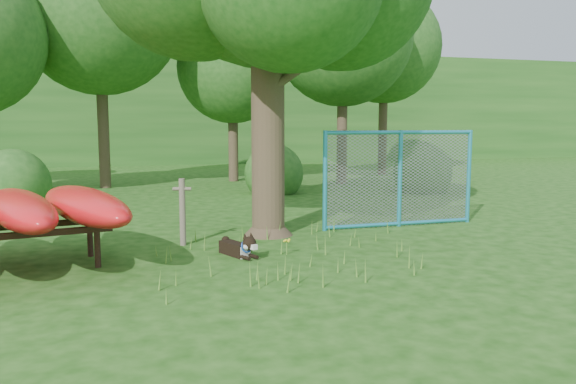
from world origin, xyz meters
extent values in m
plane|color=#16440D|center=(0.00, 0.00, 0.00)|extent=(80.00, 80.00, 0.00)
cylinder|color=#3C2E20|center=(0.25, 2.71, 2.43)|extent=(0.80, 0.80, 4.85)
cone|color=#3C2E20|center=(0.25, 2.71, 0.24)|extent=(1.20, 1.20, 0.49)
cylinder|color=#3C2E20|center=(0.79, 2.51, 3.11)|extent=(1.37, 0.18, 1.03)
cylinder|color=#3C2E20|center=(-0.14, 3.06, 3.49)|extent=(0.85, 0.98, 0.99)
cylinder|color=brown|center=(-1.40, 2.23, 0.58)|extent=(0.13, 0.13, 1.17)
cylinder|color=brown|center=(-1.40, 2.23, 0.99)|extent=(0.32, 0.13, 0.06)
cylinder|color=black|center=(-2.76, 1.04, 0.28)|extent=(0.10, 0.10, 0.55)
cylinder|color=black|center=(-2.90, 1.80, 0.28)|extent=(0.10, 0.10, 0.55)
ellipsoid|color=red|center=(-3.80, 1.23, 0.88)|extent=(1.80, 3.38, 0.53)
ellipsoid|color=red|center=(-2.94, 1.40, 0.88)|extent=(1.90, 3.36, 0.53)
cube|color=black|center=(-0.68, 1.26, 0.10)|extent=(0.44, 0.63, 0.20)
cube|color=silver|center=(-0.58, 1.02, 0.09)|extent=(0.22, 0.18, 0.19)
sphere|color=black|center=(-0.52, 0.88, 0.26)|extent=(0.22, 0.22, 0.22)
cube|color=silver|center=(-0.48, 0.79, 0.22)|extent=(0.13, 0.14, 0.08)
sphere|color=silver|center=(-0.57, 0.84, 0.22)|extent=(0.10, 0.10, 0.10)
sphere|color=silver|center=(-0.45, 0.89, 0.22)|extent=(0.10, 0.10, 0.10)
cone|color=black|center=(-0.58, 0.89, 0.37)|extent=(0.09, 0.11, 0.11)
cone|color=black|center=(-0.48, 0.94, 0.37)|extent=(0.12, 0.12, 0.11)
cylinder|color=black|center=(-0.60, 0.87, 0.04)|extent=(0.16, 0.26, 0.06)
cylinder|color=black|center=(-0.46, 0.94, 0.04)|extent=(0.16, 0.26, 0.06)
sphere|color=black|center=(-0.77, 1.57, 0.19)|extent=(0.14, 0.14, 0.14)
torus|color=blue|center=(-0.54, 0.94, 0.20)|extent=(0.22, 0.14, 0.21)
cylinder|color=#2897BE|center=(1.42, 2.81, 0.99)|extent=(0.09, 0.09, 1.97)
cylinder|color=#2897BE|center=(3.06, 2.86, 0.99)|extent=(0.09, 0.09, 1.97)
cylinder|color=#2897BE|center=(4.71, 2.90, 0.99)|extent=(0.09, 0.09, 1.97)
cylinder|color=#2897BE|center=(3.06, 2.86, 1.93)|extent=(3.29, 0.16, 0.08)
cylinder|color=#2897BE|center=(3.06, 2.86, 0.05)|extent=(3.29, 0.16, 0.08)
plane|color=gray|center=(3.06, 2.86, 0.99)|extent=(3.29, 0.09, 3.29)
cylinder|color=#54882C|center=(0.13, 1.05, 0.11)|extent=(0.02, 0.02, 0.23)
sphere|color=yellow|center=(0.13, 1.05, 0.23)|extent=(0.04, 0.04, 0.04)
sphere|color=yellow|center=(0.18, 1.07, 0.24)|extent=(0.04, 0.04, 0.04)
sphere|color=yellow|center=(0.10, 1.08, 0.22)|extent=(0.04, 0.04, 0.04)
sphere|color=yellow|center=(0.15, 1.01, 0.23)|extent=(0.04, 0.04, 0.04)
sphere|color=yellow|center=(0.11, 1.03, 0.24)|extent=(0.04, 0.04, 0.04)
cylinder|color=#3C2E20|center=(-3.00, 12.00, 2.62)|extent=(0.36, 0.36, 5.25)
sphere|color=#21541B|center=(-3.00, 12.00, 5.62)|extent=(5.20, 5.20, 5.20)
cylinder|color=#3C2E20|center=(1.50, 13.00, 1.92)|extent=(0.36, 0.36, 3.85)
sphere|color=#21541B|center=(1.50, 13.00, 4.12)|extent=(4.00, 4.00, 4.00)
cylinder|color=#3C2E20|center=(5.00, 11.00, 2.38)|extent=(0.36, 0.36, 4.76)
sphere|color=#21541B|center=(5.00, 11.00, 5.10)|extent=(4.80, 4.80, 4.80)
cylinder|color=#3C2E20|center=(8.00, 14.00, 2.45)|extent=(0.36, 0.36, 4.90)
sphere|color=#21541B|center=(8.00, 14.00, 5.25)|extent=(4.60, 4.60, 4.60)
sphere|color=#21541B|center=(-5.00, 7.50, 0.00)|extent=(1.80, 1.80, 1.80)
sphere|color=#21541B|center=(6.50, 8.00, 0.00)|extent=(1.80, 1.80, 1.80)
sphere|color=#21541B|center=(2.00, 9.00, 0.00)|extent=(1.80, 1.80, 1.80)
cube|color=#21541B|center=(0.00, 28.00, 3.00)|extent=(80.00, 12.00, 6.00)
camera|label=1|loc=(-2.30, -7.48, 2.09)|focal=35.00mm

